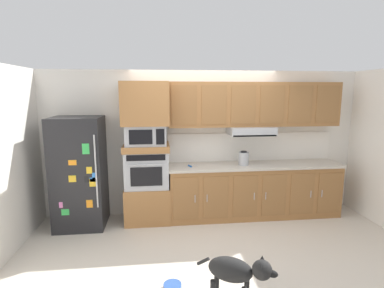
# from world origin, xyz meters

# --- Properties ---
(ground_plane) EXTENTS (9.60, 9.60, 0.00)m
(ground_plane) POSITION_xyz_m (0.00, 0.00, 0.00)
(ground_plane) COLOR beige
(back_kitchen_wall) EXTENTS (6.20, 0.12, 2.50)m
(back_kitchen_wall) POSITION_xyz_m (0.00, 1.11, 1.25)
(back_kitchen_wall) COLOR silver
(back_kitchen_wall) RESTS_ON ground
(side_panel_left) EXTENTS (0.12, 7.10, 2.50)m
(side_panel_left) POSITION_xyz_m (-2.80, 0.00, 1.25)
(side_panel_left) COLOR silver
(side_panel_left) RESTS_ON ground
(refrigerator) EXTENTS (0.76, 0.73, 1.76)m
(refrigerator) POSITION_xyz_m (-2.05, 0.68, 0.88)
(refrigerator) COLOR black
(refrigerator) RESTS_ON ground
(oven_base_cabinet) EXTENTS (0.74, 0.62, 0.60)m
(oven_base_cabinet) POSITION_xyz_m (-0.99, 0.75, 0.30)
(oven_base_cabinet) COLOR #996638
(oven_base_cabinet) RESTS_ON ground
(built_in_oven) EXTENTS (0.70, 0.62, 0.60)m
(built_in_oven) POSITION_xyz_m (-0.99, 0.75, 0.90)
(built_in_oven) COLOR #A8AAAF
(built_in_oven) RESTS_ON oven_base_cabinet
(appliance_mid_shelf) EXTENTS (0.74, 0.62, 0.10)m
(appliance_mid_shelf) POSITION_xyz_m (-0.99, 0.75, 1.25)
(appliance_mid_shelf) COLOR #996638
(appliance_mid_shelf) RESTS_ON built_in_oven
(microwave) EXTENTS (0.64, 0.54, 0.32)m
(microwave) POSITION_xyz_m (-0.99, 0.75, 1.46)
(microwave) COLOR #A8AAAF
(microwave) RESTS_ON appliance_mid_shelf
(appliance_upper_cabinet) EXTENTS (0.74, 0.62, 0.68)m
(appliance_upper_cabinet) POSITION_xyz_m (-0.99, 0.75, 1.96)
(appliance_upper_cabinet) COLOR #996638
(appliance_upper_cabinet) RESTS_ON microwave
(lower_cabinet_run) EXTENTS (2.92, 0.63, 0.88)m
(lower_cabinet_run) POSITION_xyz_m (0.84, 0.75, 0.44)
(lower_cabinet_run) COLOR #996638
(lower_cabinet_run) RESTS_ON ground
(countertop_slab) EXTENTS (2.96, 0.64, 0.04)m
(countertop_slab) POSITION_xyz_m (0.84, 0.75, 0.90)
(countertop_slab) COLOR #BCB2A3
(countertop_slab) RESTS_ON lower_cabinet_run
(backsplash_panel) EXTENTS (2.96, 0.02, 0.50)m
(backsplash_panel) POSITION_xyz_m (0.84, 1.04, 1.17)
(backsplash_panel) COLOR white
(backsplash_panel) RESTS_ON countertop_slab
(upper_cabinet_with_hood) EXTENTS (2.92, 0.48, 0.88)m
(upper_cabinet_with_hood) POSITION_xyz_m (0.84, 0.87, 1.90)
(upper_cabinet_with_hood) COLOR #996638
(upper_cabinet_with_hood) RESTS_ON backsplash_panel
(screwdriver) EXTENTS (0.16, 0.15, 0.03)m
(screwdriver) POSITION_xyz_m (-0.27, 0.69, 0.93)
(screwdriver) COLOR blue
(screwdriver) RESTS_ON countertop_slab
(electric_kettle) EXTENTS (0.17, 0.17, 0.24)m
(electric_kettle) POSITION_xyz_m (0.63, 0.70, 1.03)
(electric_kettle) COLOR #A8AAAF
(electric_kettle) RESTS_ON countertop_slab
(dog) EXTENTS (0.76, 0.47, 0.55)m
(dog) POSITION_xyz_m (-0.04, -1.43, 0.37)
(dog) COLOR black
(dog) RESTS_ON ground
(dog_food_bowl) EXTENTS (0.20, 0.20, 0.06)m
(dog_food_bowl) POSITION_xyz_m (-0.67, -1.12, 0.03)
(dog_food_bowl) COLOR #3359A5
(dog_food_bowl) RESTS_ON ground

